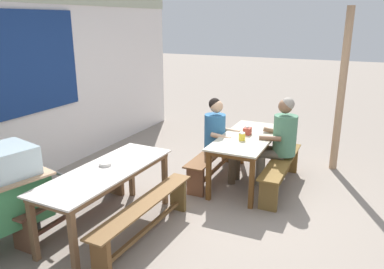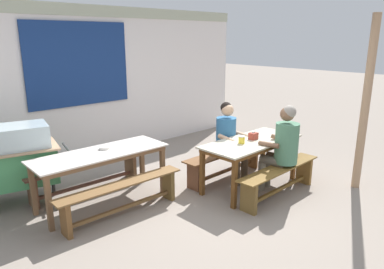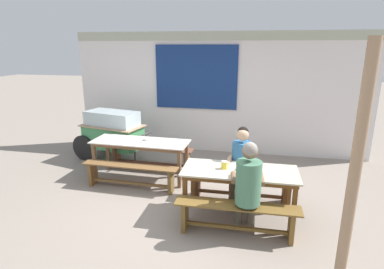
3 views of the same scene
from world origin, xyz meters
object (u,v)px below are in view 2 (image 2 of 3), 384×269
Objects in this scene: person_right_near_table at (229,137)px; tissue_box at (253,136)px; bench_near_back at (225,160)px; wooden_support_post at (366,105)px; dining_table_far at (101,158)px; person_near_front at (283,145)px; dining_table_near at (251,145)px; condiment_jar at (242,140)px; bench_far_front at (122,195)px; food_cart at (2,160)px; soup_bowl at (104,148)px; bench_far_back at (86,172)px; bench_near_front at (279,178)px.

tissue_box is (0.08, -0.41, 0.09)m from person_right_near_table.
wooden_support_post is (1.18, -1.63, 0.98)m from bench_near_back.
person_near_front reaches higher than dining_table_far.
person_near_front reaches higher than dining_table_near.
bench_far_front is at bearing 162.79° from condiment_jar.
food_cart reaches higher than condiment_jar.
person_near_front is 0.48m from tissue_box.
tissue_box is 2.18m from soup_bowl.
bench_far_front is (-0.01, -0.51, -0.37)m from dining_table_far.
dining_table_near is 2.04m from bench_far_front.
bench_near_front is at bearing -47.10° from bench_far_back.
soup_bowl is (0.10, -0.42, 0.45)m from bench_far_back.
food_cart is at bearing 154.64° from bench_near_back.
dining_table_far is 1.99m from condiment_jar.
dining_table_far is 2.19m from dining_table_near.
food_cart reaches higher than bench_near_back.
person_near_front reaches higher than soup_bowl.
bench_near_back is at bearing -0.89° from bench_far_front.
person_right_near_table is (2.90, -1.44, 0.05)m from food_cart.
bench_near_back is at bearing 99.35° from tissue_box.
food_cart is (-0.97, 1.34, 0.36)m from bench_far_front.
food_cart reaches higher than dining_table_near.
wooden_support_post is (3.10, -1.66, 0.99)m from bench_far_front.
bench_near_front is 1.25× the size of person_near_front.
soup_bowl is (-1.80, 0.62, 0.46)m from bench_near_back.
person_right_near_table is 0.43m from tissue_box.
food_cart is at bearing 161.77° from bench_far_back.
wooden_support_post is at bearing -43.68° from dining_table_near.
dining_table_far is at bearing 141.13° from bench_near_front.
condiment_jar reaches higher than soup_bowl.
bench_near_back is (1.90, -1.05, -0.01)m from bench_far_back.
person_near_front reaches higher than person_right_near_table.
dining_table_near is 0.26m from condiment_jar.
bench_far_front is at bearing 164.44° from dining_table_near.
dining_table_far is at bearing 162.39° from person_right_near_table.
person_near_front is (2.06, -0.99, 0.46)m from bench_far_front.
food_cart is at bearing 140.64° from bench_near_front.
person_right_near_table is at bearing -30.38° from bench_far_back.
wooden_support_post is (3.08, -2.67, 0.97)m from bench_far_back.
tissue_box reaches higher than dining_table_near.
dining_table_near is 14.74× the size of condiment_jar.
food_cart reaches higher than dining_table_far.
dining_table_far is 14.59× the size of tissue_box.
bench_far_front is 1.05× the size of bench_near_front.
soup_bowl is (-1.58, 1.12, -0.04)m from condiment_jar.
person_near_front is 2.50m from soup_bowl.
person_right_near_table is (-0.14, 0.89, -0.04)m from person_near_front.
soup_bowl is (0.11, 0.08, 0.09)m from dining_table_far.
bench_far_front is at bearing 177.03° from person_right_near_table.
bench_far_front is at bearing 151.90° from wooden_support_post.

